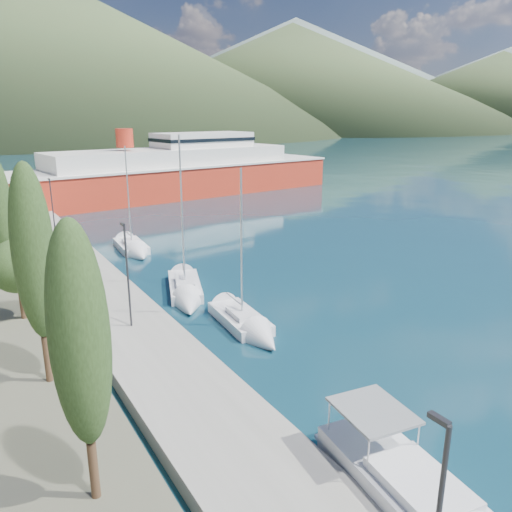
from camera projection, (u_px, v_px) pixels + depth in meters
ground at (31, 167)px, 121.60m from camera, size 1400.00×1400.00×0.00m
quay at (82, 274)px, 39.73m from camera, size 5.00×88.00×0.80m
hills_far at (88, 55)px, 579.28m from camera, size 1480.00×900.00×180.00m
hills_near at (117, 61)px, 364.45m from camera, size 1010.00×520.00×115.00m
lamp_posts at (124, 269)px, 28.71m from camera, size 0.15×45.21×6.06m
sailboat_near at (252, 330)px, 29.76m from camera, size 2.82×7.55×10.61m
sailboat_mid at (187, 296)px, 35.18m from camera, size 4.95×8.74×12.21m
sailboat_far at (136, 251)px, 46.75m from camera, size 2.85×7.50×10.81m
ferry at (174, 174)px, 79.36m from camera, size 57.33×18.73×11.18m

